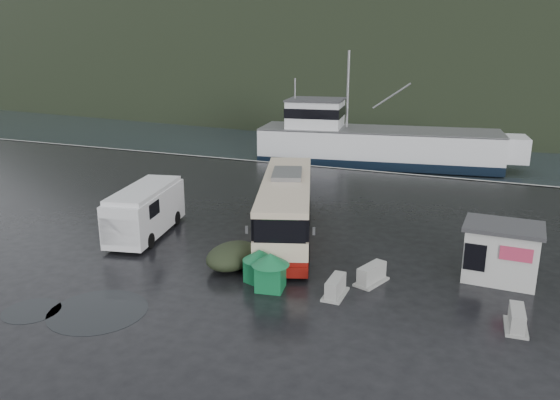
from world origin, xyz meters
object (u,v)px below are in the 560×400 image
at_px(white_van, 147,235).
at_px(jersey_barrier_b, 335,295).
at_px(waste_bin_right, 260,282).
at_px(jersey_barrier_c, 515,329).
at_px(coach_bus, 286,236).
at_px(dome_tent, 233,267).
at_px(ticket_kiosk, 498,279).
at_px(jersey_barrier_a, 371,283).
at_px(fishing_trawler, 378,150).
at_px(waste_bin_left, 271,289).

bearing_deg(white_van, jersey_barrier_b, -27.97).
height_order(waste_bin_right, jersey_barrier_c, waste_bin_right).
relative_size(coach_bus, white_van, 1.86).
xyz_separation_m(coach_bus, white_van, (-6.73, -2.55, 0.00)).
distance_m(white_van, dome_tent, 6.45).
bearing_deg(ticket_kiosk, waste_bin_right, -154.39).
distance_m(dome_tent, jersey_barrier_a, 6.07).
relative_size(coach_bus, jersey_barrier_b, 7.50).
bearing_deg(fishing_trawler, waste_bin_right, -95.08).
relative_size(white_van, dome_tent, 2.18).
bearing_deg(white_van, waste_bin_right, -33.73).
relative_size(ticket_kiosk, jersey_barrier_b, 2.05).
distance_m(coach_bus, jersey_barrier_b, 7.16).
bearing_deg(white_van, fishing_trawler, 65.88).
height_order(white_van, jersey_barrier_a, white_van).
distance_m(jersey_barrier_b, jersey_barrier_c, 6.55).
distance_m(jersey_barrier_c, fishing_trawler, 33.20).
relative_size(dome_tent, fishing_trawler, 0.11).
xyz_separation_m(coach_bus, dome_tent, (-0.66, -4.73, 0.00)).
relative_size(white_van, jersey_barrier_a, 3.83).
xyz_separation_m(waste_bin_right, jersey_barrier_a, (4.31, 1.64, 0.00)).
xyz_separation_m(coach_bus, waste_bin_left, (1.75, -6.13, 0.00)).
distance_m(coach_bus, white_van, 7.20).
height_order(dome_tent, jersey_barrier_c, dome_tent).
height_order(waste_bin_left, jersey_barrier_a, waste_bin_left).
relative_size(white_van, waste_bin_left, 3.95).
height_order(coach_bus, jersey_barrier_b, coach_bus).
distance_m(jersey_barrier_a, jersey_barrier_b, 1.99).
height_order(jersey_barrier_a, jersey_barrier_b, jersey_barrier_a).
xyz_separation_m(coach_bus, fishing_trawler, (-0.80, 25.26, 0.00)).
distance_m(coach_bus, ticket_kiosk, 10.35).
distance_m(dome_tent, jersey_barrier_b, 5.08).
xyz_separation_m(dome_tent, jersey_barrier_b, (4.99, -0.98, 0.00)).
bearing_deg(waste_bin_right, coach_bus, 100.65).
relative_size(coach_bus, waste_bin_right, 7.95).
bearing_deg(ticket_kiosk, jersey_barrier_b, -143.41).
height_order(waste_bin_left, ticket_kiosk, ticket_kiosk).
relative_size(white_van, jersey_barrier_c, 4.09).
bearing_deg(jersey_barrier_a, jersey_barrier_b, -121.46).
relative_size(jersey_barrier_a, jersey_barrier_b, 1.05).
distance_m(dome_tent, ticket_kiosk, 11.31).
height_order(waste_bin_left, fishing_trawler, fishing_trawler).
relative_size(waste_bin_left, jersey_barrier_c, 1.04).
bearing_deg(fishing_trawler, jersey_barrier_a, -86.63).
height_order(white_van, dome_tent, white_van).
distance_m(white_van, jersey_barrier_c, 17.91).
height_order(coach_bus, waste_bin_right, coach_bus).
distance_m(white_van, jersey_barrier_b, 11.50).
bearing_deg(coach_bus, waste_bin_right, -98.19).
bearing_deg(fishing_trawler, jersey_barrier_b, -89.12).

